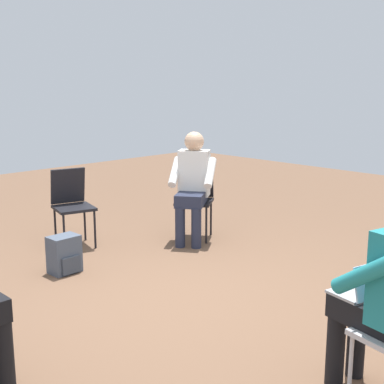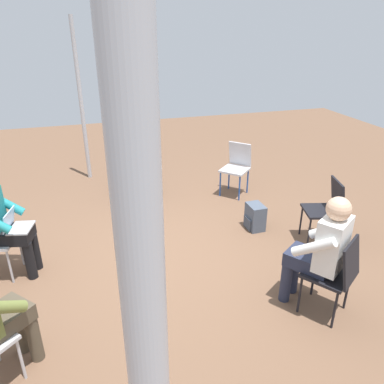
# 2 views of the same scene
# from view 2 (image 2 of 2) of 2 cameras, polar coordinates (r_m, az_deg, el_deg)

# --- Properties ---
(ground_plane) EXTENTS (14.00, 14.00, 0.00)m
(ground_plane) POSITION_cam_2_polar(r_m,az_deg,el_deg) (4.70, -3.94, -9.42)
(ground_plane) COLOR brown
(chair_east) EXTENTS (0.52, 0.49, 0.85)m
(chair_east) POSITION_cam_2_polar(r_m,az_deg,el_deg) (5.02, 19.85, -2.11)
(chair_east) COLOR black
(chair_east) RESTS_ON ground
(chair_north) EXTENTS (0.40, 0.44, 0.85)m
(chair_north) POSITION_cam_2_polar(r_m,az_deg,el_deg) (6.26, -9.01, 4.33)
(chair_north) COLOR #1E4799
(chair_north) RESTS_ON ground
(chair_southeast) EXTENTS (0.57, 0.58, 0.85)m
(chair_southeast) POSITION_cam_2_polar(r_m,az_deg,el_deg) (3.81, 21.05, -11.28)
(chair_southeast) COLOR black
(chair_southeast) RESTS_ON ground
(chair_northeast) EXTENTS (0.59, 0.58, 0.85)m
(chair_northeast) POSITION_cam_2_polar(r_m,az_deg,el_deg) (6.16, 6.82, 4.11)
(chair_northeast) COLOR #B7B7BC
(chair_northeast) RESTS_ON ground
(person_with_laptop) EXTENTS (0.58, 0.56, 1.24)m
(person_with_laptop) POSITION_cam_2_polar(r_m,az_deg,el_deg) (4.50, -27.24, -3.83)
(person_with_laptop) COLOR black
(person_with_laptop) RESTS_ON ground
(person_in_blue) EXTENTS (0.49, 0.52, 1.24)m
(person_in_blue) POSITION_cam_2_polar(r_m,az_deg,el_deg) (6.04, -8.91, 5.57)
(person_in_blue) COLOR black
(person_in_blue) RESTS_ON ground
(person_in_white) EXTENTS (0.63, 0.63, 1.24)m
(person_in_white) POSITION_cam_2_polar(r_m,az_deg,el_deg) (3.74, 19.10, -8.01)
(person_in_white) COLOR #23283D
(person_in_white) RESTS_ON ground
(backpack_near_laptop_user) EXTENTS (0.26, 0.29, 0.36)m
(backpack_near_laptop_user) POSITION_cam_2_polar(r_m,az_deg,el_deg) (5.23, 9.60, -3.95)
(backpack_near_laptop_user) COLOR #475160
(backpack_near_laptop_user) RESTS_ON ground
(tent_pole_near) EXTENTS (0.07, 0.07, 2.73)m
(tent_pole_near) POSITION_cam_2_polar(r_m,az_deg,el_deg) (6.82, -16.54, 12.91)
(tent_pole_near) COLOR #B2B2B7
(tent_pole_near) RESTS_ON ground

